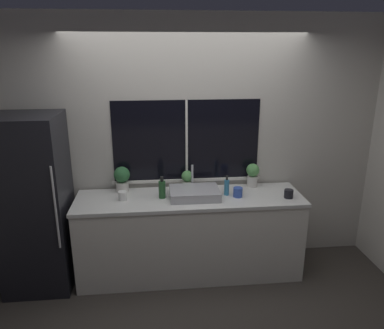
{
  "coord_description": "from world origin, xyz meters",
  "views": [
    {
      "loc": [
        -0.34,
        -3.25,
        2.36
      ],
      "look_at": [
        0.02,
        0.31,
        1.23
      ],
      "focal_mm": 35.0,
      "sensor_mm": 36.0,
      "label": 1
    }
  ],
  "objects": [
    {
      "name": "ground_plane",
      "position": [
        0.0,
        0.0,
        0.0
      ],
      "size": [
        14.0,
        14.0,
        0.0
      ],
      "primitive_type": "plane",
      "color": "#38332D"
    },
    {
      "name": "wall_back",
      "position": [
        0.0,
        0.68,
        1.35
      ],
      "size": [
        8.0,
        0.09,
        2.7
      ],
      "color": "#BCB7AD",
      "rests_on": "ground_plane"
    },
    {
      "name": "wall_left",
      "position": [
        -2.13,
        1.5,
        1.35
      ],
      "size": [
        0.06,
        7.0,
        2.7
      ],
      "color": "#BCB7AD",
      "rests_on": "ground_plane"
    },
    {
      "name": "wall_right",
      "position": [
        2.13,
        1.5,
        1.35
      ],
      "size": [
        0.06,
        7.0,
        2.7
      ],
      "color": "#BCB7AD",
      "rests_on": "ground_plane"
    },
    {
      "name": "counter",
      "position": [
        0.0,
        0.31,
        0.44
      ],
      "size": [
        2.34,
        0.64,
        0.88
      ],
      "color": "silver",
      "rests_on": "ground_plane"
    },
    {
      "name": "refrigerator",
      "position": [
        -1.54,
        0.28,
        0.88
      ],
      "size": [
        0.63,
        0.66,
        1.77
      ],
      "color": "black",
      "rests_on": "ground_plane"
    },
    {
      "name": "sink",
      "position": [
        0.05,
        0.3,
        0.93
      ],
      "size": [
        0.5,
        0.41,
        0.28
      ],
      "color": "#ADADB2",
      "rests_on": "counter"
    },
    {
      "name": "potted_plant_left",
      "position": [
        -0.7,
        0.54,
        1.04
      ],
      "size": [
        0.17,
        0.17,
        0.27
      ],
      "color": "silver",
      "rests_on": "counter"
    },
    {
      "name": "potted_plant_center",
      "position": [
        -0.01,
        0.54,
        0.99
      ],
      "size": [
        0.12,
        0.12,
        0.21
      ],
      "color": "silver",
      "rests_on": "counter"
    },
    {
      "name": "potted_plant_right",
      "position": [
        0.72,
        0.54,
        1.03
      ],
      "size": [
        0.14,
        0.14,
        0.26
      ],
      "color": "silver",
      "rests_on": "counter"
    },
    {
      "name": "soap_bottle",
      "position": [
        0.39,
        0.32,
        0.97
      ],
      "size": [
        0.05,
        0.05,
        0.21
      ],
      "color": "teal",
      "rests_on": "counter"
    },
    {
      "name": "bottle_tall",
      "position": [
        -0.28,
        0.32,
        0.98
      ],
      "size": [
        0.07,
        0.07,
        0.23
      ],
      "color": "#235128",
      "rests_on": "counter"
    },
    {
      "name": "mug_black",
      "position": [
        1.0,
        0.18,
        0.93
      ],
      "size": [
        0.09,
        0.09,
        0.09
      ],
      "color": "black",
      "rests_on": "counter"
    },
    {
      "name": "mug_white",
      "position": [
        -0.68,
        0.3,
        0.93
      ],
      "size": [
        0.09,
        0.09,
        0.09
      ],
      "color": "white",
      "rests_on": "counter"
    },
    {
      "name": "mug_blue",
      "position": [
        0.49,
        0.26,
        0.93
      ],
      "size": [
        0.09,
        0.09,
        0.1
      ],
      "color": "#3351AD",
      "rests_on": "counter"
    }
  ]
}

